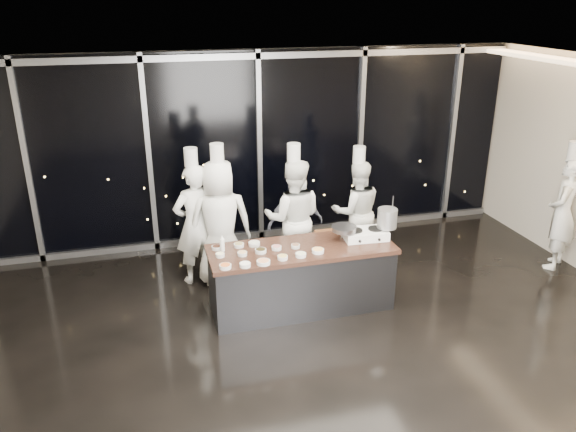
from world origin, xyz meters
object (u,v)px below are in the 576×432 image
Objects in this scene: stock_pot at (387,218)px; chef_left at (220,222)px; stove at (365,234)px; frying_pan at (343,228)px; chef_center at (293,218)px; guest at (295,224)px; demo_counter at (301,277)px; chef_far_left at (195,223)px; chef_right at (356,211)px; chef_side at (563,212)px.

chef_left reaches higher than stock_pot.
frying_pan is at bearing 179.02° from stove.
guest is (0.08, 0.17, -0.17)m from chef_center.
stove is at bearing 143.89° from chef_center.
chef_center is (0.17, 1.00, 0.46)m from demo_counter.
frying_pan is 0.30× the size of chef_far_left.
stove is 2.28× the size of stock_pot.
demo_counter is at bearing 133.48° from chef_left.
demo_counter is at bearing 95.75° from chef_center.
frying_pan is 1.80m from chef_left.
chef_center is at bearing 152.55° from chef_far_left.
stock_pot is (0.61, -0.05, 0.11)m from frying_pan.
demo_counter is 1.65× the size of guest.
chef_far_left is 1.52m from guest.
chef_right is at bearing -152.96° from chef_center.
chef_side reaches higher than chef_right.
chef_side reaches higher than frying_pan.
chef_center reaches higher than stove.
chef_left is (-0.91, 1.04, 0.49)m from demo_counter.
frying_pan is 0.32× the size of chef_right.
stock_pot reaches higher than stove.
chef_far_left reaches higher than guest.
chef_center is at bearing 80.31° from demo_counter.
chef_right is (1.01, 0.05, 0.08)m from guest.
chef_far_left is (-2.48, 1.15, -0.25)m from stock_pot.
frying_pan is 0.29× the size of chef_center.
chef_right is (1.26, 1.22, 0.38)m from demo_counter.
frying_pan is 0.30× the size of chef_side.
stock_pot is at bearing 152.69° from chef_center.
frying_pan is at bearing 131.12° from chef_center.
chef_right is (0.34, 1.17, -0.13)m from stove.
chef_left reaches higher than frying_pan.
stock_pot is 2.37m from chef_left.
chef_side is at bearing 2.19° from demo_counter.
stove is at bearing 3.37° from demo_counter.
chef_center is 1.12m from chef_right.
stove is 0.30× the size of chef_center.
chef_far_left is (-1.26, 1.17, 0.47)m from demo_counter.
chef_far_left reaches higher than demo_counter.
guest reaches higher than demo_counter.
chef_far_left is 0.99× the size of chef_center.
chef_side reaches higher than stock_pot.
stove is 0.41× the size of guest.
demo_counter is 1.05m from stove.
chef_left is at bearing 154.64° from stock_pot.
chef_far_left is at bearing -19.36° from chef_left.
demo_counter is 1.31× the size of chef_right.
chef_far_left is 1.09× the size of chef_right.
guest is at bearing -171.59° from chef_left.
chef_right is at bearing 44.03° from demo_counter.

